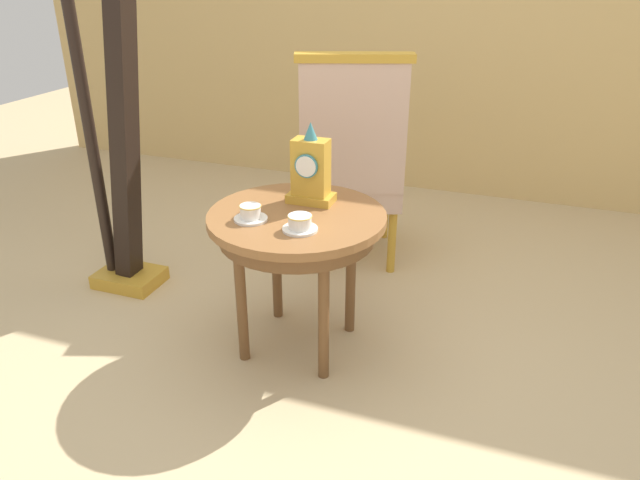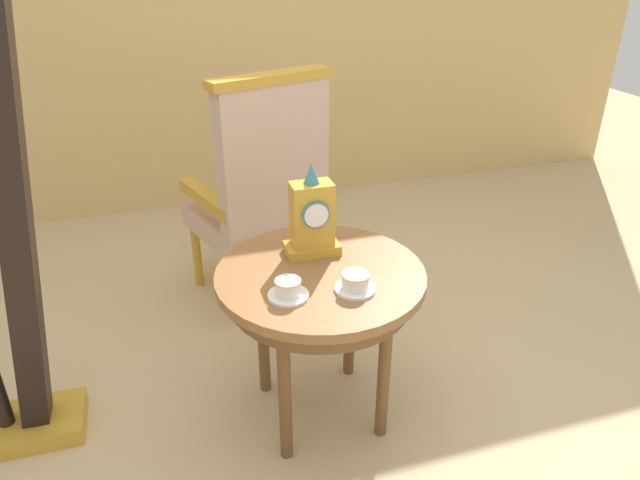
{
  "view_description": "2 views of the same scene",
  "coord_description": "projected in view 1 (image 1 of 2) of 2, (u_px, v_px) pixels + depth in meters",
  "views": [
    {
      "loc": [
        0.79,
        -1.94,
        1.54
      ],
      "look_at": [
        0.05,
        0.11,
        0.5
      ],
      "focal_mm": 33.52,
      "sensor_mm": 36.0,
      "label": 1
    },
    {
      "loc": [
        -0.52,
        -1.53,
        1.61
      ],
      "look_at": [
        -0.0,
        0.19,
        0.68
      ],
      "focal_mm": 32.35,
      "sensor_mm": 36.0,
      "label": 2
    }
  ],
  "objects": [
    {
      "name": "ground_plane",
      "position": [
        300.0,
        355.0,
        2.55
      ],
      "size": [
        10.0,
        10.0,
        0.0
      ],
      "primitive_type": "plane",
      "color": "tan"
    },
    {
      "name": "side_table",
      "position": [
        297.0,
        230.0,
        2.4
      ],
      "size": [
        0.72,
        0.72,
        0.62
      ],
      "color": "brown",
      "rests_on": "ground"
    },
    {
      "name": "teacup_left",
      "position": [
        251.0,
        213.0,
        2.29
      ],
      "size": [
        0.13,
        0.13,
        0.06
      ],
      "color": "white",
      "rests_on": "side_table"
    },
    {
      "name": "teacup_right",
      "position": [
        300.0,
        223.0,
        2.21
      ],
      "size": [
        0.13,
        0.13,
        0.06
      ],
      "color": "white",
      "rests_on": "side_table"
    },
    {
      "name": "mantel_clock",
      "position": [
        311.0,
        171.0,
        2.42
      ],
      "size": [
        0.19,
        0.11,
        0.34
      ],
      "color": "gold",
      "rests_on": "side_table"
    },
    {
      "name": "armchair",
      "position": [
        351.0,
        159.0,
        3.09
      ],
      "size": [
        0.68,
        0.68,
        1.14
      ],
      "color": "#CCA893",
      "rests_on": "ground"
    },
    {
      "name": "harp",
      "position": [
        115.0,
        144.0,
        2.78
      ],
      "size": [
        0.4,
        0.24,
        1.86
      ],
      "color": "gold",
      "rests_on": "ground"
    }
  ]
}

